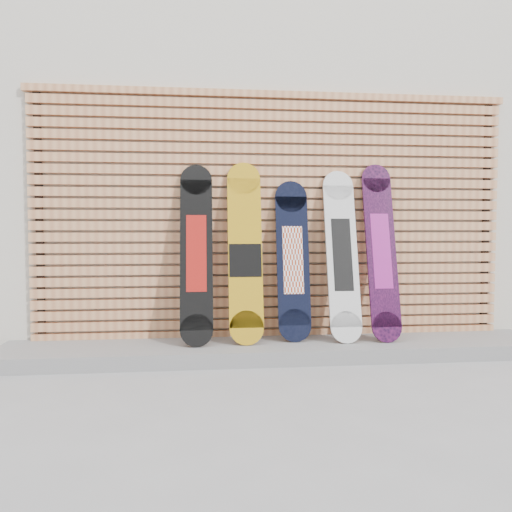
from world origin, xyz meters
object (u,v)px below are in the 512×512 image
object	(u,v)px
snowboard_0	(196,253)
snowboard_3	(342,255)
snowboard_1	(245,253)
snowboard_4	(381,251)
snowboard_2	(293,260)

from	to	relation	value
snowboard_0	snowboard_3	xyz separation A→B (m)	(1.25, 0.00, -0.02)
snowboard_1	snowboard_4	world-z (taller)	same
snowboard_0	snowboard_3	bearing A→B (deg)	0.06
snowboard_1	snowboard_2	xyz separation A→B (m)	(0.42, 0.04, -0.07)
snowboard_3	snowboard_2	bearing A→B (deg)	173.68
snowboard_0	snowboard_2	world-z (taller)	snowboard_0
snowboard_0	snowboard_3	world-z (taller)	snowboard_0
snowboard_3	snowboard_4	world-z (taller)	snowboard_4
snowboard_0	snowboard_1	bearing A→B (deg)	1.15
snowboard_0	snowboard_3	size ratio (longest dim) A/B	1.03
snowboard_1	snowboard_4	bearing A→B (deg)	-0.53
snowboard_2	snowboard_4	bearing A→B (deg)	-3.76
snowboard_3	snowboard_4	xyz separation A→B (m)	(0.35, -0.00, 0.03)
snowboard_2	snowboard_4	distance (m)	0.78
snowboard_1	snowboard_0	bearing A→B (deg)	-178.85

